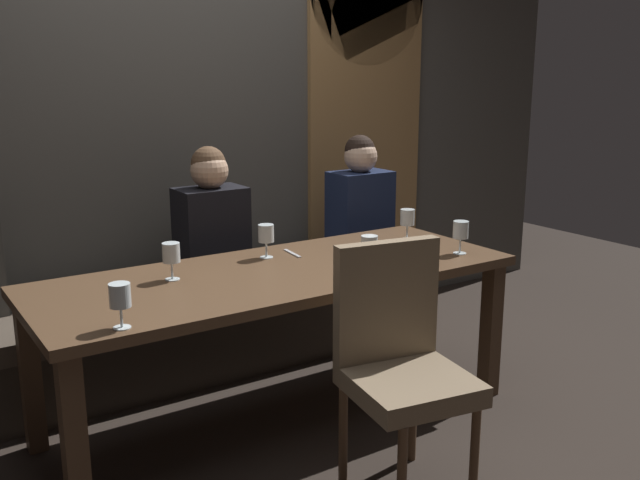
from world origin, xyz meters
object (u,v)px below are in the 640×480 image
at_px(dining_table, 278,289).
at_px(fork_on_table, 292,253).
at_px(wine_glass_near_left, 266,234).
at_px(wine_glass_far_left, 120,297).
at_px(wine_glass_end_right, 407,219).
at_px(banquette_bench, 215,330).
at_px(wine_glass_center_front, 171,254).
at_px(chair_near_side, 400,353).
at_px(diner_bearded, 360,205).
at_px(wine_glass_near_right, 369,247).
at_px(diner_redhead, 211,224).
at_px(wine_glass_end_left, 461,231).

relative_size(dining_table, fork_on_table, 12.94).
height_order(wine_glass_near_left, wine_glass_far_left, same).
bearing_deg(wine_glass_end_right, banquette_bench, 147.60).
xyz_separation_m(wine_glass_near_left, fork_on_table, (0.14, -0.01, -0.11)).
relative_size(wine_glass_center_front, fork_on_table, 0.96).
bearing_deg(wine_glass_far_left, chair_near_side, -21.71).
height_order(diner_bearded, wine_glass_near_right, diner_bearded).
xyz_separation_m(dining_table, wine_glass_far_left, (-0.83, -0.34, 0.20)).
xyz_separation_m(wine_glass_near_left, wine_glass_near_right, (0.27, -0.46, -0.00)).
height_order(diner_redhead, fork_on_table, diner_redhead).
height_order(dining_table, diner_bearded, diner_bearded).
distance_m(chair_near_side, wine_glass_end_left, 0.97).
distance_m(chair_near_side, diner_redhead, 1.47).
bearing_deg(fork_on_table, wine_glass_center_front, -166.33).
bearing_deg(wine_glass_near_left, wine_glass_end_right, -5.62).
relative_size(wine_glass_near_left, wine_glass_far_left, 1.00).
height_order(wine_glass_end_right, wine_glass_far_left, same).
relative_size(dining_table, wine_glass_near_left, 13.41).
bearing_deg(wine_glass_center_front, diner_redhead, 52.22).
bearing_deg(wine_glass_end_left, diner_bearded, 84.50).
height_order(banquette_bench, fork_on_table, fork_on_table).
distance_m(diner_redhead, wine_glass_near_left, 0.51).
bearing_deg(banquette_bench, dining_table, -90.00).
distance_m(diner_redhead, wine_glass_end_left, 1.31).
relative_size(dining_table, wine_glass_end_left, 13.41).
relative_size(wine_glass_end_right, wine_glass_far_left, 1.00).
relative_size(diner_bearded, wine_glass_near_left, 4.87).
xyz_separation_m(wine_glass_end_left, wine_glass_end_right, (-0.02, 0.38, -0.00)).
relative_size(wine_glass_end_right, wine_glass_near_right, 1.00).
height_order(wine_glass_end_right, fork_on_table, wine_glass_end_right).
height_order(banquette_bench, wine_glass_near_left, wine_glass_near_left).
bearing_deg(banquette_bench, diner_bearded, 1.01).
height_order(diner_redhead, wine_glass_end_left, diner_redhead).
height_order(banquette_bench, wine_glass_near_right, wine_glass_near_right).
height_order(wine_glass_end_left, wine_glass_near_left, same).
xyz_separation_m(diner_bearded, wine_glass_end_left, (-0.09, -0.95, 0.03)).
relative_size(chair_near_side, wine_glass_end_left, 5.98).
distance_m(chair_near_side, wine_glass_near_right, 0.60).
height_order(wine_glass_end_left, wine_glass_near_right, same).
distance_m(wine_glass_end_left, fork_on_table, 0.84).
xyz_separation_m(wine_glass_end_left, wine_glass_near_left, (-0.84, 0.46, 0.00)).
xyz_separation_m(wine_glass_far_left, fork_on_table, (1.04, 0.56, -0.11)).
bearing_deg(diner_redhead, wine_glass_center_front, -127.78).
bearing_deg(wine_glass_center_front, wine_glass_near_left, 10.87).
relative_size(chair_near_side, wine_glass_far_left, 5.98).
height_order(wine_glass_center_front, wine_glass_far_left, same).
distance_m(wine_glass_center_front, wine_glass_end_right, 1.34).
distance_m(wine_glass_end_left, wine_glass_far_left, 1.74).
bearing_deg(diner_redhead, wine_glass_end_right, -33.80).
relative_size(diner_bearded, wine_glass_end_right, 4.87).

